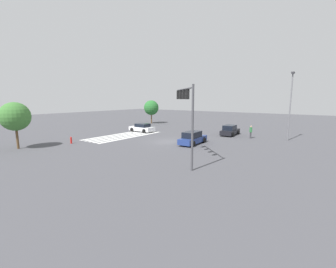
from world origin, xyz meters
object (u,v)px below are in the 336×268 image
Objects in this scene: traffic_signal_mast at (186,105)px; tree_corner_a at (151,108)px; tree_corner_b at (15,117)px; car_1 at (230,130)px; pedestrian at (251,131)px; car_2 at (142,128)px; car_0 at (193,138)px; fire_hydrant at (71,140)px; street_light_pole_a at (291,101)px.

traffic_signal_mast is 32.61m from tree_corner_a.
traffic_signal_mast reaches higher than tree_corner_b.
pedestrian is (0.99, 3.44, 0.30)m from car_1.
tree_corner_a is at bearing -56.37° from car_2.
car_0 is 5.73× the size of fire_hydrant.
fire_hydrant is (1.15, -16.32, -4.67)m from traffic_signal_mast.
tree_corner_a is 29.62m from tree_corner_b.
street_light_pole_a is 33.79m from tree_corner_b.
fire_hydrant is at bearing 158.33° from tree_corner_b.
tree_corner_a is at bearing -170.61° from tree_corner_b.
fire_hydrant is at bearing 16.08° from tree_corner_a.
car_1 is 5.40× the size of fire_hydrant.
tree_corner_b is at bearing -45.39° from street_light_pole_a.
car_0 reaches higher than fire_hydrant.
traffic_signal_mast reaches higher than tree_corner_a.
pedestrian is at bearing -75.79° from street_light_pole_a.
pedestrian is at bearing -108.62° from car_1.
street_light_pole_a reaches higher than traffic_signal_mast.
traffic_signal_mast is at bearing -156.64° from car_0.
traffic_signal_mast is 9.53m from car_0.
car_2 is 13.49m from tree_corner_a.
car_0 is 13.06m from car_2.
car_2 is at bearing 172.63° from tree_corner_b.
tree_corner_a is (-22.83, -23.24, -1.51)m from traffic_signal_mast.
tree_corner_a is at bearing -63.96° from pedestrian.
pedestrian is 24.51m from fire_hydrant.
pedestrian is 29.87m from tree_corner_b.
tree_corner_b is at bearing 131.40° from car_0.
car_2 is (-4.15, -12.39, -0.09)m from car_0.
car_1 is (-9.49, 1.25, -0.02)m from car_0.
fire_hydrant is (-5.24, 2.08, -3.24)m from tree_corner_b.
tree_corner_a is (-6.68, -24.26, 2.56)m from pedestrian.
car_0 is 15.43m from fire_hydrant.
car_2 is 0.86× the size of tree_corner_b.
street_light_pole_a is at bearing -165.17° from car_2.
street_light_pole_a is at bearing -62.98° from traffic_signal_mast.
car_0 is 14.17m from street_light_pole_a.
car_1 is 21.77m from tree_corner_a.
tree_corner_b reaches higher than tree_corner_a.
traffic_signal_mast is 1.28× the size of tree_corner_a.
car_2 is 5.26× the size of fire_hydrant.
tree_corner_b is at bearing -21.67° from fire_hydrant.
pedestrian is 25.30m from tree_corner_a.
traffic_signal_mast is 17.85m from car_1.
tree_corner_b is at bearing 0.67° from pedestrian.
traffic_signal_mast reaches higher than car_1.
car_2 reaches higher than fire_hydrant.
car_1 is at bearing -36.98° from traffic_signal_mast.
car_2 is at bearing 108.89° from car_1.
car_2 is 18.58m from tree_corner_b.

